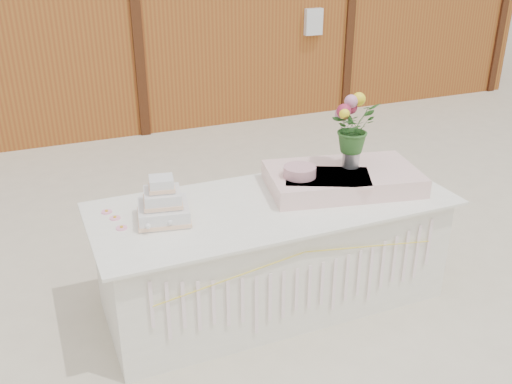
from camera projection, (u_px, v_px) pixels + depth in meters
ground at (272, 299)px, 4.09m from camera, size 80.00×80.00×0.00m
cake_table at (273, 253)px, 3.93m from camera, size 2.40×1.00×0.77m
wedding_cake at (163, 206)px, 3.50m from camera, size 0.37×0.37×0.29m
pink_cake_stand at (299, 179)px, 3.85m from camera, size 0.28×0.28×0.20m
satin_runner at (342, 179)px, 3.97m from camera, size 1.13×0.80×0.13m
flower_vase at (351, 156)px, 3.97m from camera, size 0.12×0.12×0.16m
bouquet at (354, 120)px, 3.86m from camera, size 0.38×0.35×0.35m
loose_flowers at (109, 220)px, 3.52m from camera, size 0.14×0.33×0.02m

